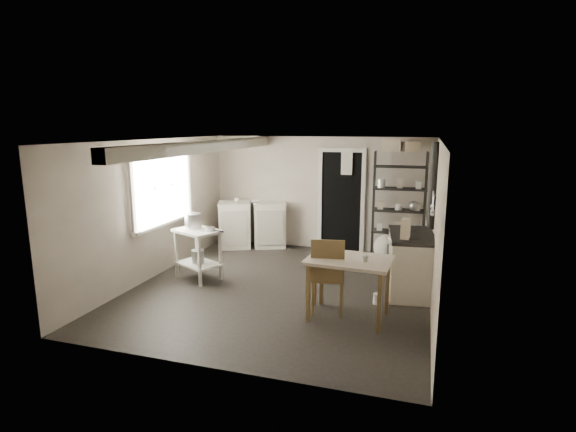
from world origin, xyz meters
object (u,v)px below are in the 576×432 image
(stove, at_px, (410,264))
(work_table, at_px, (349,290))
(prep_table, at_px, (198,256))
(shelf_rack, at_px, (399,210))
(stockpot, at_px, (193,222))
(flour_sack, at_px, (385,249))
(base_cabinets, at_px, (252,225))
(chair, at_px, (328,277))

(stove, xyz_separation_m, work_table, (-0.74, -1.20, -0.06))
(prep_table, xyz_separation_m, shelf_rack, (3.07, 2.14, 0.55))
(stockpot, height_order, shelf_rack, shelf_rack)
(prep_table, distance_m, stockpot, 0.57)
(prep_table, distance_m, flour_sack, 3.46)
(stockpot, xyz_separation_m, base_cabinets, (0.22, 2.08, -0.48))
(stockpot, bearing_deg, work_table, -17.87)
(shelf_rack, bearing_deg, chair, -108.28)
(base_cabinets, distance_m, work_table, 3.92)
(stockpot, bearing_deg, chair, -17.32)
(prep_table, relative_size, base_cabinets, 0.58)
(base_cabinets, xyz_separation_m, flour_sack, (2.78, -0.27, -0.22))
(prep_table, bearing_deg, shelf_rack, 34.82)
(stove, xyz_separation_m, chair, (-1.05, -1.08, 0.04))
(base_cabinets, distance_m, chair, 3.63)
(base_cabinets, relative_size, stove, 1.24)
(work_table, bearing_deg, chair, 157.85)
(prep_table, bearing_deg, flour_sack, 33.75)
(shelf_rack, bearing_deg, prep_table, -148.74)
(prep_table, xyz_separation_m, flour_sack, (2.87, 1.92, -0.16))
(shelf_rack, distance_m, stove, 1.82)
(prep_table, bearing_deg, stockpot, 139.94)
(prep_table, distance_m, shelf_rack, 3.78)
(shelf_rack, distance_m, flour_sack, 0.77)
(work_table, bearing_deg, flour_sack, 85.17)
(shelf_rack, height_order, work_table, shelf_rack)
(shelf_rack, bearing_deg, stove, -83.28)
(prep_table, xyz_separation_m, stockpot, (-0.13, 0.11, 0.54))
(base_cabinets, height_order, shelf_rack, shelf_rack)
(stockpot, distance_m, stove, 3.56)
(work_table, height_order, flour_sack, work_table)
(base_cabinets, bearing_deg, shelf_rack, -23.56)
(stove, bearing_deg, base_cabinets, 144.73)
(stove, bearing_deg, stockpot, 178.05)
(stockpot, relative_size, base_cabinets, 0.20)
(base_cabinets, relative_size, flour_sack, 2.84)
(base_cabinets, bearing_deg, work_table, -71.90)
(prep_table, bearing_deg, chair, -15.78)
(flour_sack, bearing_deg, work_table, -94.83)
(stockpot, bearing_deg, prep_table, -40.06)
(work_table, bearing_deg, stove, 58.42)
(base_cabinets, height_order, chair, chair)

